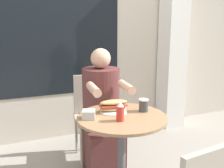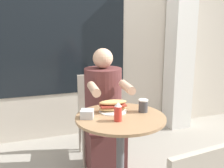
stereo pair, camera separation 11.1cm
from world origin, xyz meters
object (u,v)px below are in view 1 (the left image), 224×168
Objects in this scene: seated_diner at (102,120)px; condiment_bottle at (120,112)px; sandwich_on_plate at (114,106)px; cafe_table at (122,141)px; diner_chair at (92,108)px; drink_cup at (144,105)px.

condiment_bottle is at bearing 87.76° from seated_diner.
condiment_bottle is (-0.03, -0.20, 0.02)m from sandwich_on_plate.
sandwich_on_plate is (-0.02, 0.12, 0.24)m from cafe_table.
sandwich_on_plate is at bearing 88.38° from seated_diner.
diner_chair is 0.99m from condiment_bottle.
condiment_bottle is at bearing -121.95° from cafe_table.
diner_chair is 0.35m from seated_diner.
seated_diner is (0.03, 0.52, -0.02)m from cafe_table.
diner_chair reaches higher than cafe_table.
cafe_table is 3.29× the size of sandwich_on_plate.
seated_diner is 12.09× the size of drink_cup.
seated_diner reaches higher than cafe_table.
condiment_bottle reaches higher than cafe_table.
diner_chair reaches higher than drink_cup.
sandwich_on_plate is 1.64× the size of condiment_bottle.
seated_diner reaches higher than diner_chair.
seated_diner is at bearing 109.07° from drink_cup.
diner_chair is at bearing 85.11° from sandwich_on_plate.
condiment_bottle is (-0.08, -0.60, 0.29)m from seated_diner.
cafe_table is 0.52m from seated_diner.
drink_cup is at bearing 114.74° from seated_diner.
sandwich_on_plate is at bearing 99.36° from cafe_table.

